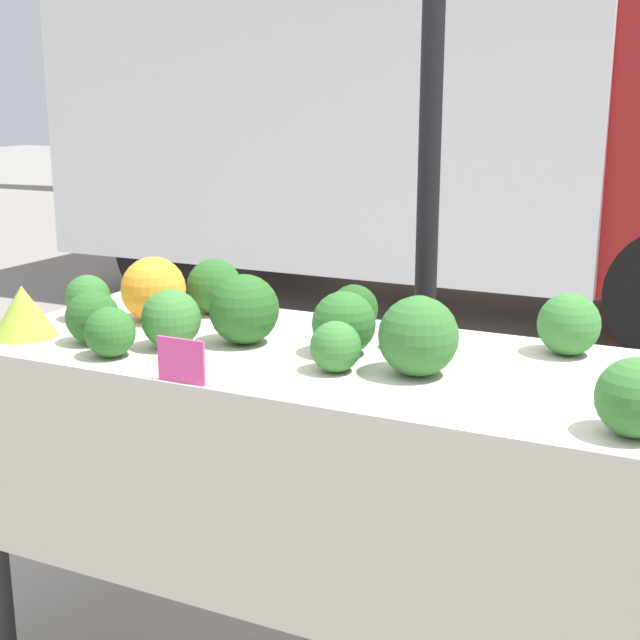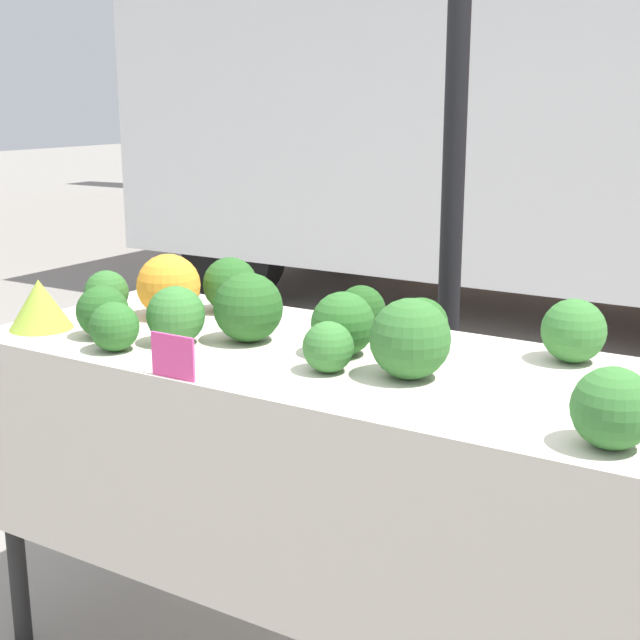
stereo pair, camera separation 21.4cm
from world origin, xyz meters
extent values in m
cylinder|color=black|center=(0.00, 0.78, 1.35)|extent=(0.07, 0.07, 2.71)
cube|color=white|center=(-1.82, 4.34, 1.62)|extent=(3.95, 2.10, 2.50)
cylinder|color=black|center=(-2.91, 3.48, 0.41)|extent=(0.82, 0.22, 0.82)
cylinder|color=black|center=(-2.91, 5.19, 0.41)|extent=(0.82, 0.22, 0.82)
cube|color=beige|center=(0.00, 0.00, 0.90)|extent=(1.75, 0.72, 0.03)
cube|color=beige|center=(0.00, -0.35, 0.63)|extent=(1.75, 0.01, 0.50)
cylinder|color=black|center=(-0.81, -0.30, 0.44)|extent=(0.05, 0.05, 0.88)
cylinder|color=black|center=(-0.81, 0.30, 0.44)|extent=(0.05, 0.05, 0.88)
sphere|color=orange|center=(-0.55, 0.08, 1.00)|extent=(0.18, 0.18, 0.18)
cone|color=#93B238|center=(-0.75, -0.20, 0.98)|extent=(0.17, 0.17, 0.13)
sphere|color=#23511E|center=(0.00, 0.20, 0.98)|extent=(0.13, 0.13, 0.13)
sphere|color=#336B2D|center=(0.28, -0.07, 1.00)|extent=(0.18, 0.18, 0.18)
sphere|color=#285B23|center=(0.21, 0.13, 0.98)|extent=(0.13, 0.13, 0.13)
sphere|color=#387533|center=(-0.35, -0.13, 0.99)|extent=(0.15, 0.15, 0.15)
sphere|color=#285B23|center=(-0.44, 0.23, 0.99)|extent=(0.16, 0.16, 0.16)
sphere|color=#2D6628|center=(-0.43, -0.25, 0.98)|extent=(0.12, 0.12, 0.12)
sphere|color=#2D6628|center=(0.06, 0.01, 0.99)|extent=(0.15, 0.15, 0.15)
sphere|color=#387533|center=(0.75, -0.25, 0.99)|extent=(0.15, 0.15, 0.15)
sphere|color=#387533|center=(0.55, 0.24, 0.99)|extent=(0.15, 0.15, 0.15)
sphere|color=#387533|center=(0.10, -0.13, 0.97)|extent=(0.12, 0.12, 0.12)
sphere|color=#285B23|center=(-0.55, -0.17, 0.98)|extent=(0.13, 0.13, 0.13)
sphere|color=#336B2D|center=(-0.72, 0.02, 0.98)|extent=(0.13, 0.13, 0.13)
sphere|color=#285B23|center=(-0.20, -0.01, 1.00)|extent=(0.18, 0.18, 0.18)
cube|color=#EF4793|center=(-0.17, -0.35, 0.96)|extent=(0.12, 0.01, 0.10)
camera|label=1|loc=(0.90, -1.87, 1.52)|focal=50.00mm
camera|label=2|loc=(1.09, -1.77, 1.52)|focal=50.00mm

